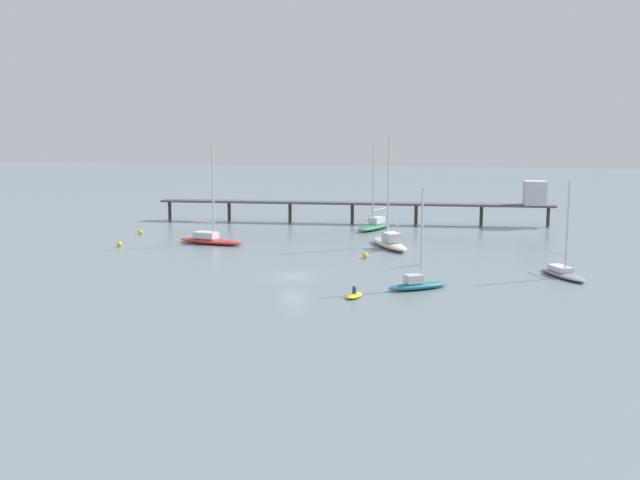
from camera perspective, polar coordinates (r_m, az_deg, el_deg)
The scene contains 11 objects.
ground_plane at distance 74.07m, azimuth -2.04°, elevation -2.81°, with size 400.00×400.00×0.00m, color slate.
pier at distance 112.92m, azimuth 7.78°, elevation 3.03°, with size 59.52×5.28×6.74m.
sailboat_green at distance 107.27m, azimuth 4.17°, elevation 1.19°, with size 5.13×8.64×11.78m.
sailboat_teal at distance 68.86m, azimuth 7.39°, elevation -3.21°, with size 5.92×4.67×9.31m.
sailboat_cream at distance 91.62m, azimuth 5.31°, elevation -0.09°, with size 6.44×9.85×13.32m.
sailboat_gray at distance 77.73m, azimuth 17.94°, elevation -2.26°, with size 4.77×7.45×9.55m.
sailboat_red at distance 95.28m, azimuth -8.34°, elevation 0.13°, with size 9.41×4.50×12.24m.
dinghy_yellow at distance 65.34m, azimuth 2.62°, elevation -4.19°, with size 1.66×2.75×1.14m.
mooring_buoy_far at distance 84.28m, azimuth 3.45°, elevation -1.18°, with size 0.63×0.63×0.63m, color yellow.
mooring_buoy_near at distance 95.26m, azimuth -14.99°, elevation -0.31°, with size 0.63×0.63×0.63m, color yellow.
mooring_buoy_mid at distance 105.53m, azimuth -13.47°, elevation 0.60°, with size 0.62×0.62×0.62m, color yellow.
Camera 1 is at (15.89, -70.80, 14.83)m, focal length 42.16 mm.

